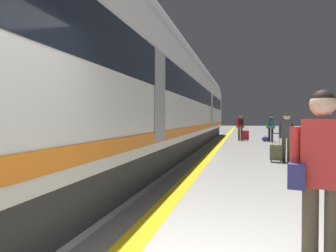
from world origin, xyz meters
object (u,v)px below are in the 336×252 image
(passenger_near, at_px, (287,134))
(suitcase_near, at_px, (276,153))
(suitcase_mid, at_px, (245,135))
(passenger_far, at_px, (271,125))
(high_speed_train, at_px, (159,91))
(duffel_bag_far, at_px, (265,139))
(passenger_mid, at_px, (240,125))
(traveller_foreground, at_px, (320,171))

(passenger_near, height_order, suitcase_near, passenger_near)
(suitcase_mid, height_order, passenger_far, passenger_far)
(high_speed_train, height_order, suitcase_mid, high_speed_train)
(duffel_bag_far, bearing_deg, suitcase_mid, 153.44)
(passenger_mid, height_order, passenger_far, passenger_mid)
(passenger_mid, bearing_deg, duffel_bag_far, -30.07)
(suitcase_near, bearing_deg, high_speed_train, 160.18)
(passenger_mid, relative_size, suitcase_mid, 1.67)
(traveller_foreground, bearing_deg, duffel_bag_far, 87.56)
(traveller_foreground, xyz_separation_m, passenger_near, (0.75, 7.90, -0.04))
(suitcase_mid, xyz_separation_m, duffel_bag_far, (1.18, -0.59, -0.19))
(high_speed_train, distance_m, passenger_near, 5.13)
(passenger_far, xyz_separation_m, duffel_bag_far, (-0.32, -0.10, -0.83))
(traveller_foreground, relative_size, suitcase_mid, 1.63)
(duffel_bag_far, bearing_deg, passenger_far, 17.74)
(traveller_foreground, distance_m, passenger_far, 17.26)
(high_speed_train, distance_m, suitcase_mid, 9.30)
(passenger_far, bearing_deg, duffel_bag_far, -162.26)
(passenger_mid, xyz_separation_m, duffel_bag_far, (1.49, -0.86, -0.85))
(passenger_far, bearing_deg, suitcase_mid, 162.04)
(passenger_mid, relative_size, duffel_bag_far, 3.85)
(traveller_foreground, xyz_separation_m, duffel_bag_far, (0.73, 17.13, -0.81))
(suitcase_mid, distance_m, duffel_bag_far, 1.33)
(suitcase_near, bearing_deg, suitcase_mid, 95.08)
(suitcase_mid, bearing_deg, high_speed_train, -112.46)
(passenger_mid, xyz_separation_m, suitcase_mid, (0.31, -0.27, -0.66))
(traveller_foreground, distance_m, duffel_bag_far, 17.16)
(suitcase_near, bearing_deg, duffel_bag_far, 88.16)
(traveller_foreground, relative_size, duffel_bag_far, 3.77)
(passenger_near, relative_size, suitcase_mid, 1.55)
(passenger_near, relative_size, passenger_mid, 0.93)
(high_speed_train, height_order, passenger_near, high_speed_train)
(passenger_near, height_order, passenger_mid, passenger_mid)
(passenger_near, xyz_separation_m, passenger_far, (0.30, 9.33, 0.07))
(high_speed_train, relative_size, duffel_bag_far, 80.72)
(high_speed_train, xyz_separation_m, passenger_near, (4.66, -1.46, -1.59))
(passenger_mid, distance_m, passenger_far, 1.97)
(passenger_near, distance_m, passenger_mid, 10.21)
(suitcase_mid, bearing_deg, passenger_far, -17.96)
(high_speed_train, height_order, passenger_far, high_speed_train)
(traveller_foreground, relative_size, passenger_mid, 0.98)
(passenger_near, xyz_separation_m, passenger_mid, (-1.51, 10.09, 0.09))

